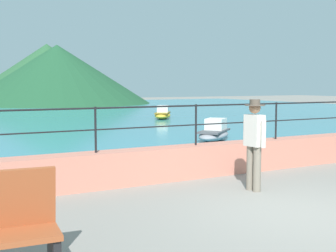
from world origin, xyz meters
TOP-DOWN VIEW (x-y plane):
  - ground_plane at (0.00, 0.00)m, footprint 120.00×120.00m
  - promenade_wall at (0.00, 3.20)m, footprint 20.00×0.56m
  - railing at (0.00, 3.20)m, footprint 18.44×0.04m
  - lake_water at (0.00, 25.84)m, footprint 64.00×44.32m
  - hill_main at (6.24, 43.69)m, footprint 18.76×18.76m
  - hill_secondary at (6.90, 41.92)m, footprint 19.75×19.75m
  - person_walking at (0.27, 1.55)m, footprint 0.38×0.57m
  - boat_1 at (3.76, 7.98)m, footprint 2.33×2.18m
  - boat_3 at (6.88, 17.90)m, footprint 2.03×2.41m

SIDE VIEW (x-z plane):
  - ground_plane at x=0.00m, z-range 0.00..0.00m
  - lake_water at x=0.00m, z-range 0.00..0.06m
  - boat_1 at x=3.76m, z-range -0.05..0.71m
  - boat_3 at x=6.88m, z-range -0.05..0.71m
  - promenade_wall at x=0.00m, z-range 0.00..0.70m
  - person_walking at x=0.27m, z-range 0.10..1.85m
  - railing at x=0.00m, z-range 0.89..1.79m
  - hill_secondary at x=6.90m, z-range 0.00..6.25m
  - hill_main at x=6.24m, z-range 0.00..6.45m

